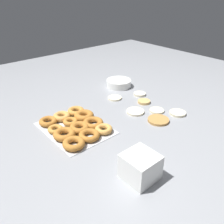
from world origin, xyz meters
name	(u,v)px	position (x,y,z in m)	size (l,w,h in m)	color
ground_plane	(130,116)	(0.00, 0.00, 0.00)	(3.00, 3.00, 0.00)	gray
pancake_0	(144,102)	(-0.06, 0.19, 0.01)	(0.08, 0.08, 0.02)	tan
pancake_1	(158,120)	(0.15, 0.08, 0.01)	(0.12, 0.12, 0.01)	#B27F42
pancake_2	(178,113)	(0.17, 0.23, 0.01)	(0.10, 0.10, 0.01)	beige
pancake_3	(140,94)	(-0.16, 0.26, 0.01)	(0.08, 0.08, 0.02)	beige
pancake_4	(135,112)	(-0.01, 0.05, 0.01)	(0.11, 0.11, 0.01)	beige
pancake_5	(115,98)	(-0.23, 0.09, 0.01)	(0.09, 0.09, 0.01)	beige
pancake_6	(157,111)	(0.07, 0.16, 0.01)	(0.09, 0.09, 0.01)	beige
donut_tray	(76,126)	(-0.09, -0.32, 0.02)	(0.38, 0.30, 0.04)	silver
batter_bowl	(119,83)	(-0.37, 0.25, 0.03)	(0.18, 0.18, 0.05)	white
container_stack	(140,167)	(0.38, -0.32, 0.05)	(0.13, 0.13, 0.11)	white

